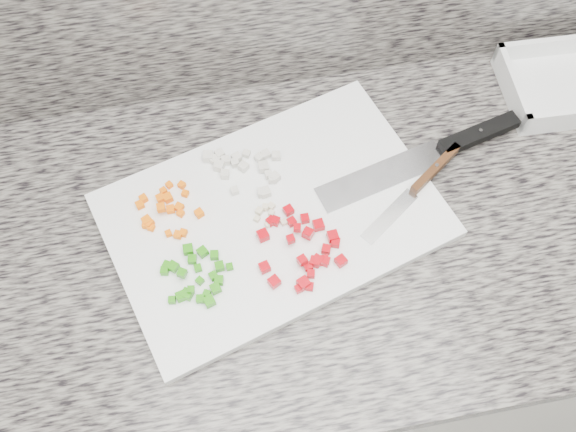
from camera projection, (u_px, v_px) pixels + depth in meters
name	position (u px, v px, depth m)	size (l,w,h in m)	color
cabinet	(328.00, 319.00, 1.42)	(3.92, 0.62, 0.86)	white
countertop	(344.00, 226.00, 1.02)	(3.96, 0.64, 0.04)	slate
cutting_board	(273.00, 215.00, 1.00)	(0.50, 0.33, 0.02)	white
carrot_pile	(165.00, 210.00, 0.99)	(0.10, 0.10, 0.02)	#FC6905
onion_pile	(243.00, 167.00, 1.03)	(0.12, 0.10, 0.01)	beige
green_pepper_pile	(197.00, 276.00, 0.94)	(0.11, 0.10, 0.02)	#24830B
red_pepper_pile	(304.00, 249.00, 0.96)	(0.13, 0.14, 0.02)	#B6020B
garlic_pile	(267.00, 213.00, 0.99)	(0.05, 0.04, 0.01)	beige
chef_knife	(446.00, 148.00, 1.04)	(0.36, 0.13, 0.02)	#B8BABF
paring_knife	(424.00, 180.00, 1.01)	(0.20, 0.15, 0.02)	#B8BABF
tray	(571.00, 84.00, 1.11)	(0.24, 0.18, 0.05)	white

